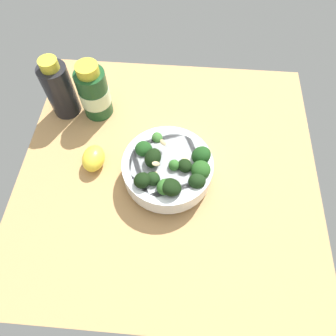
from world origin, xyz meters
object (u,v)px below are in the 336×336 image
object	(u,v)px
bottle_tall	(94,93)
bottle_short	(59,89)
lemon_wedge	(94,157)
bowl_of_broccoli	(169,169)

from	to	relation	value
bottle_tall	bottle_short	size ratio (longest dim) A/B	0.93
lemon_wedge	bottle_tall	xyz separation A→B (cm)	(15.63, 2.17, 4.38)
bottle_short	bowl_of_broccoli	bearing A→B (deg)	-122.93
bowl_of_broccoli	bottle_short	distance (cm)	33.39
bowl_of_broccoli	bottle_short	world-z (taller)	bottle_short
bowl_of_broccoli	bottle_short	bearing A→B (deg)	57.07
bowl_of_broccoli	lemon_wedge	distance (cm)	17.82
bottle_tall	lemon_wedge	bearing A→B (deg)	-172.09
lemon_wedge	bottle_short	bearing A→B (deg)	34.13
bowl_of_broccoli	lemon_wedge	size ratio (longest dim) A/B	3.00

